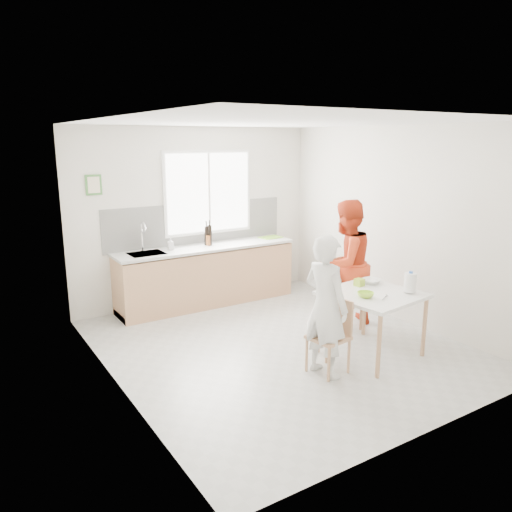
% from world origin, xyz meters
% --- Properties ---
extents(ground, '(4.50, 4.50, 0.00)m').
position_xyz_m(ground, '(0.00, 0.00, 0.00)').
color(ground, '#B7B7B2').
rests_on(ground, ground).
extents(room_shell, '(4.50, 4.50, 4.50)m').
position_xyz_m(room_shell, '(0.00, 0.00, 1.64)').
color(room_shell, silver).
rests_on(room_shell, ground).
extents(window, '(1.50, 0.06, 1.30)m').
position_xyz_m(window, '(0.20, 2.23, 1.70)').
color(window, white).
rests_on(window, room_shell).
extents(backsplash, '(3.00, 0.02, 0.65)m').
position_xyz_m(backsplash, '(0.00, 2.24, 1.23)').
color(backsplash, white).
rests_on(backsplash, room_shell).
extents(picture_frame, '(0.22, 0.03, 0.28)m').
position_xyz_m(picture_frame, '(-1.55, 2.23, 1.90)').
color(picture_frame, '#43813A').
rests_on(picture_frame, room_shell).
extents(kitchen_counter, '(2.84, 0.64, 1.37)m').
position_xyz_m(kitchen_counter, '(-0.00, 1.95, 0.42)').
color(kitchen_counter, tan).
rests_on(kitchen_counter, ground).
extents(dining_table, '(1.11, 1.11, 0.76)m').
position_xyz_m(dining_table, '(0.78, -0.78, 0.69)').
color(dining_table, white).
rests_on(dining_table, ground).
extents(chair_left, '(0.42, 0.42, 0.82)m').
position_xyz_m(chair_left, '(0.10, -0.87, 0.45)').
color(chair_left, tan).
rests_on(chair_left, ground).
extents(chair_far, '(0.49, 0.49, 0.95)m').
position_xyz_m(chair_far, '(1.02, 0.08, 0.52)').
color(chair_far, tan).
rests_on(chair_far, ground).
extents(person_white, '(0.44, 0.61, 1.55)m').
position_xyz_m(person_white, '(-0.02, -0.89, 0.78)').
color(person_white, white).
rests_on(person_white, ground).
extents(person_red, '(0.93, 0.77, 1.74)m').
position_xyz_m(person_red, '(1.15, 0.10, 0.87)').
color(person_red, red).
rests_on(person_red, ground).
extents(bowl_green, '(0.21, 0.21, 0.06)m').
position_xyz_m(bowl_green, '(0.59, -0.86, 0.79)').
color(bowl_green, '#A1DA32').
rests_on(bowl_green, dining_table).
extents(bowl_white, '(0.26, 0.26, 0.06)m').
position_xyz_m(bowl_white, '(1.05, -0.49, 0.79)').
color(bowl_white, white).
rests_on(bowl_white, dining_table).
extents(milk_jug, '(0.19, 0.14, 0.24)m').
position_xyz_m(milk_jug, '(1.14, -1.01, 0.89)').
color(milk_jug, white).
rests_on(milk_jug, dining_table).
extents(green_box, '(0.11, 0.11, 0.09)m').
position_xyz_m(green_box, '(0.84, -0.49, 0.81)').
color(green_box, '#9AC12C').
rests_on(green_box, dining_table).
extents(spoon, '(0.15, 0.08, 0.01)m').
position_xyz_m(spoon, '(0.73, -1.01, 0.77)').
color(spoon, '#A5A5AA').
rests_on(spoon, dining_table).
extents(cutting_board, '(0.37, 0.28, 0.01)m').
position_xyz_m(cutting_board, '(1.21, 1.98, 0.93)').
color(cutting_board, '#81C52D').
rests_on(cutting_board, kitchen_counter).
extents(wine_bottle_a, '(0.07, 0.07, 0.32)m').
position_xyz_m(wine_bottle_a, '(0.08, 1.98, 1.08)').
color(wine_bottle_a, black).
rests_on(wine_bottle_a, kitchen_counter).
extents(wine_bottle_b, '(0.07, 0.07, 0.30)m').
position_xyz_m(wine_bottle_b, '(0.04, 2.00, 1.07)').
color(wine_bottle_b, black).
rests_on(wine_bottle_b, kitchen_counter).
extents(jar_amber, '(0.06, 0.06, 0.16)m').
position_xyz_m(jar_amber, '(0.04, 1.96, 1.00)').
color(jar_amber, brown).
rests_on(jar_amber, kitchen_counter).
extents(soap_bottle, '(0.10, 0.10, 0.18)m').
position_xyz_m(soap_bottle, '(-0.56, 2.00, 1.01)').
color(soap_bottle, '#999999').
rests_on(soap_bottle, kitchen_counter).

